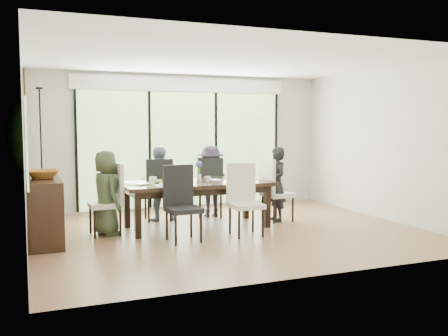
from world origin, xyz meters
name	(u,v)px	position (x,y,z in m)	size (l,w,h in m)	color
floor	(230,232)	(0.00, 0.00, -0.01)	(6.00, 5.00, 0.01)	brown
ceiling	(230,59)	(0.00, 0.00, 2.71)	(6.00, 5.00, 0.01)	white
wall_back	(183,142)	(0.00, 2.51, 1.35)	(6.00, 0.02, 2.70)	beige
wall_front	(317,157)	(0.00, -2.51, 1.35)	(6.00, 0.02, 2.70)	beige
wall_left	(23,151)	(-3.01, 0.00, 1.35)	(0.02, 5.00, 2.70)	silver
wall_right	(385,144)	(3.01, 0.00, 1.35)	(0.02, 5.00, 2.70)	silver
glass_doors	(183,149)	(0.00, 2.47, 1.20)	(4.20, 0.02, 2.30)	#598C3F
blinds_header	(183,85)	(0.00, 2.46, 2.50)	(4.40, 0.06, 0.28)	white
mullion_a	(76,151)	(-2.10, 2.46, 1.20)	(0.05, 0.04, 2.30)	black
mullion_b	(150,150)	(-0.70, 2.46, 1.20)	(0.05, 0.04, 2.30)	black
mullion_c	(216,149)	(0.70, 2.46, 1.20)	(0.05, 0.04, 2.30)	black
mullion_d	(276,147)	(2.10, 2.46, 1.20)	(0.05, 0.04, 2.30)	black
side_window	(26,143)	(-2.97, -1.20, 1.50)	(0.02, 0.90, 1.00)	#8CAD7F
deck	(172,203)	(0.00, 3.40, -0.05)	(6.00, 1.80, 0.10)	brown
rail_top	(162,173)	(0.00, 4.20, 0.55)	(6.00, 0.08, 0.06)	brown
foliage_left	(78,135)	(-1.80, 5.20, 1.44)	(3.20, 3.20, 3.20)	#14380F
foliage_mid	(161,121)	(0.40, 5.80, 1.80)	(4.00, 4.00, 4.00)	#14380F
foliage_right	(235,141)	(2.20, 5.00, 1.26)	(2.80, 2.80, 2.80)	#14380F
foliage_far	(119,127)	(-0.60, 6.50, 1.62)	(3.60, 3.60, 3.60)	#14380F
table_top	(197,184)	(-0.37, 0.52, 0.73)	(2.44, 1.12, 0.06)	black
table_apron	(197,189)	(-0.37, 0.52, 0.64)	(2.23, 0.91, 0.10)	black
table_leg_fl	(138,215)	(-1.45, 0.09, 0.35)	(0.09, 0.09, 0.70)	black
table_leg_fr	(267,206)	(0.71, 0.09, 0.35)	(0.09, 0.09, 0.70)	black
table_leg_bl	(127,206)	(-1.45, 0.95, 0.35)	(0.09, 0.09, 0.70)	black
table_leg_br	(246,199)	(0.71, 0.95, 0.35)	(0.09, 0.09, 0.70)	black
chair_left_end	(105,199)	(-1.87, 0.52, 0.56)	(0.47, 0.47, 1.12)	white
chair_right_end	(278,190)	(1.13, 0.52, 0.56)	(0.47, 0.47, 1.12)	white
chair_far_left	(158,189)	(-0.82, 1.37, 0.56)	(0.47, 0.47, 1.12)	black
chair_far_right	(210,186)	(0.18, 1.37, 0.56)	(0.47, 0.47, 1.12)	black
chair_near_left	(184,204)	(-0.87, -0.35, 0.56)	(0.47, 0.47, 1.12)	black
chair_near_right	(246,200)	(0.13, -0.35, 0.56)	(0.47, 0.47, 1.12)	white
person_left_end	(106,193)	(-1.85, 0.52, 0.66)	(0.61, 0.38, 1.31)	#3B4A31
person_right_end	(277,184)	(1.11, 0.52, 0.66)	(0.61, 0.38, 1.31)	black
person_far_left	(158,184)	(-0.82, 1.35, 0.66)	(0.61, 0.38, 1.31)	slate
person_far_right	(211,181)	(0.18, 1.35, 0.66)	(0.61, 0.38, 1.31)	#282031
placemat_left	(140,184)	(-1.32, 0.52, 0.76)	(0.45, 0.33, 0.01)	#86C144
placemat_right	(249,179)	(0.58, 0.52, 0.76)	(0.45, 0.33, 0.01)	#86A93C
placemat_far_l	(164,180)	(-0.82, 0.92, 0.76)	(0.45, 0.33, 0.01)	#78AA3C
placemat_far_r	(219,178)	(0.18, 0.92, 0.76)	(0.45, 0.33, 0.01)	#78AB3D
placemat_paper	(170,185)	(-0.92, 0.22, 0.76)	(0.45, 0.33, 0.01)	white
tablet_far_l	(171,180)	(-0.72, 0.87, 0.77)	(0.26, 0.18, 0.01)	black
tablet_far_r	(218,178)	(0.13, 0.87, 0.77)	(0.24, 0.17, 0.01)	black
papers	(237,180)	(0.33, 0.47, 0.76)	(0.30, 0.22, 0.00)	white
platter_base	(170,184)	(-0.92, 0.22, 0.78)	(0.26, 0.26, 0.02)	white
platter_snacks	(170,183)	(-0.92, 0.22, 0.80)	(0.20, 0.20, 0.01)	#EFA41C
vase	(199,178)	(-0.32, 0.57, 0.82)	(0.08, 0.08, 0.12)	silver
hyacinth_stems	(199,170)	(-0.32, 0.57, 0.94)	(0.04, 0.04, 0.16)	#337226
hyacinth_blooms	(199,164)	(-0.32, 0.57, 1.05)	(0.11, 0.11, 0.11)	#4849B4
laptop	(148,184)	(-1.22, 0.42, 0.77)	(0.34, 0.22, 0.03)	silver
cup_a	(153,180)	(-1.07, 0.67, 0.81)	(0.13, 0.13, 0.10)	white
cup_b	(208,179)	(-0.22, 0.42, 0.81)	(0.10, 0.10, 0.09)	white
cup_c	(239,176)	(0.43, 0.62, 0.81)	(0.13, 0.13, 0.10)	white
book	(210,180)	(-0.12, 0.57, 0.77)	(0.17, 0.23, 0.02)	white
sideboard	(44,209)	(-2.76, 0.48, 0.47)	(0.47, 1.66, 0.93)	black
bowl	(43,174)	(-2.76, 0.38, 0.99)	(0.49, 0.49, 0.12)	#995C21
candlestick_base	(42,174)	(-2.76, 0.83, 0.95)	(0.10, 0.10, 0.04)	black
candlestick_shaft	(41,131)	(-2.76, 0.83, 1.60)	(0.02, 0.02, 1.29)	black
candlestick_pan	(39,88)	(-2.76, 0.83, 2.25)	(0.10, 0.10, 0.03)	black
candle	(39,84)	(-2.76, 0.83, 2.31)	(0.04, 0.04, 0.10)	silver
tapestry	(26,125)	(-2.97, 0.40, 1.70)	(0.02, 1.00, 1.50)	#8A3D14
art_frame	(25,122)	(-2.97, 1.70, 1.75)	(0.03, 0.55, 0.65)	black
art_canvas	(27,122)	(-2.95, 1.70, 1.75)	(0.01, 0.45, 0.55)	#194451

